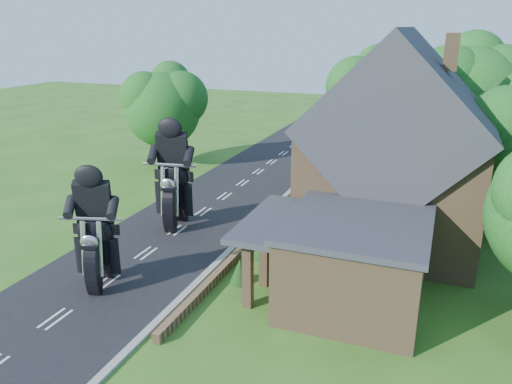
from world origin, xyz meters
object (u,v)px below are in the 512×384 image
(annex, at_px, (352,260))
(motorcycle_follow, at_px, (176,211))
(garden_wall, at_px, (267,225))
(house, at_px, (395,155))
(motorcycle_lead, at_px, (101,269))

(annex, distance_m, motorcycle_follow, 11.04)
(garden_wall, relative_size, annex, 3.12)
(garden_wall, distance_m, motorcycle_follow, 4.89)
(garden_wall, xyz_separation_m, motorcycle_follow, (-4.59, -1.56, 0.69))
(motorcycle_follow, bearing_deg, house, -175.78)
(motorcycle_lead, height_order, motorcycle_follow, motorcycle_follow)
(garden_wall, height_order, motorcycle_lead, motorcycle_lead)
(annex, xyz_separation_m, motorcycle_lead, (-9.80, -2.55, -0.98))
(house, distance_m, annex, 7.30)
(house, distance_m, motorcycle_lead, 14.44)
(annex, relative_size, motorcycle_follow, 3.69)
(motorcycle_follow, bearing_deg, annex, 148.20)
(house, xyz_separation_m, motorcycle_follow, (-10.78, -2.56, -3.45))
(motorcycle_lead, bearing_deg, garden_wall, -133.78)
(house, height_order, annex, house)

